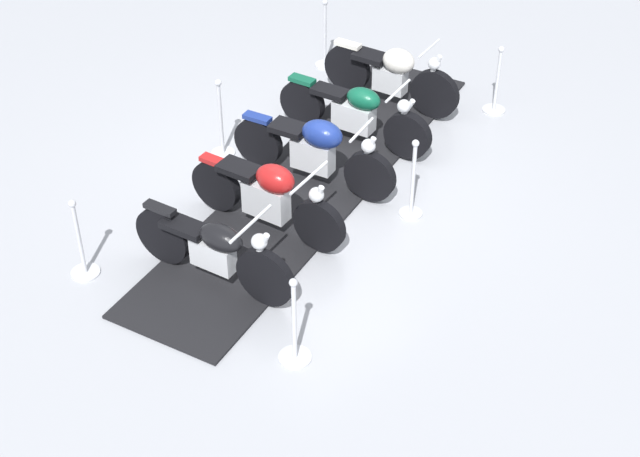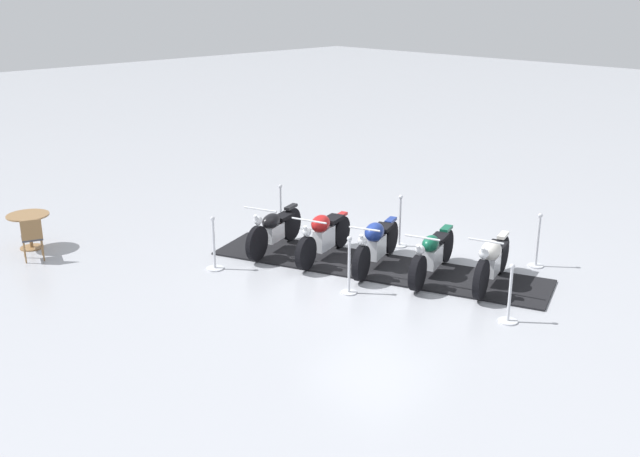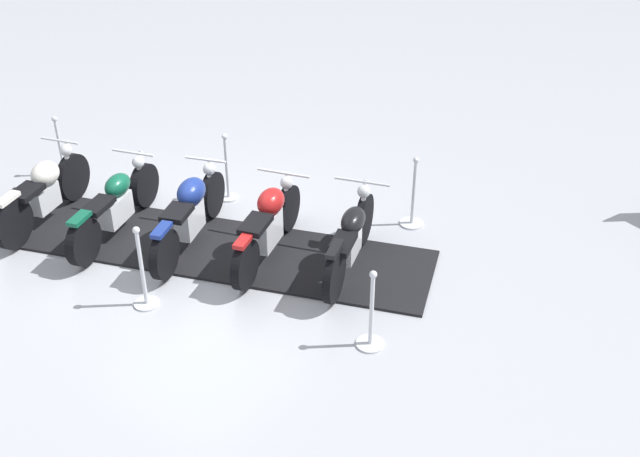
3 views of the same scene
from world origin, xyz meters
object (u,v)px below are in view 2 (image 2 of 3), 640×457
(stanchion_left_front, at_px, (281,215))
(cafe_chair_near_table, at_px, (32,236))
(motorcycle_navy, at_px, (376,243))
(stanchion_left_mid, at_px, (400,229))
(motorcycle_cream, at_px, (492,260))
(stanchion_right_mid, at_px, (349,273))
(stanchion_right_rear, at_px, (509,304))
(stanchion_left_rear, at_px, (537,248))
(stanchion_right_front, at_px, (214,253))
(cafe_table, at_px, (29,223))
(motorcycle_maroon, at_px, (323,235))
(motorcycle_forest, at_px, (432,254))
(motorcycle_black, at_px, (274,229))

(stanchion_left_front, relative_size, cafe_chair_near_table, 1.17)
(motorcycle_navy, distance_m, stanchion_left_mid, 1.45)
(motorcycle_cream, relative_size, cafe_chair_near_table, 2.32)
(stanchion_right_mid, relative_size, stanchion_right_rear, 1.06)
(stanchion_right_rear, relative_size, stanchion_left_rear, 0.93)
(stanchion_right_front, relative_size, stanchion_left_front, 1.04)
(motorcycle_navy, distance_m, cafe_table, 7.34)
(motorcycle_maroon, bearing_deg, stanchion_right_front, -48.17)
(motorcycle_forest, xyz_separation_m, cafe_chair_near_table, (5.02, -6.21, 0.04))
(stanchion_right_rear, relative_size, cafe_table, 1.18)
(motorcycle_cream, relative_size, cafe_table, 2.39)
(motorcycle_black, bearing_deg, motorcycle_cream, 92.07)
(motorcycle_navy, relative_size, stanchion_right_rear, 2.14)
(motorcycle_black, relative_size, motorcycle_navy, 0.93)
(stanchion_right_mid, xyz_separation_m, stanchion_left_front, (-1.61, -3.67, -0.06))
(motorcycle_black, bearing_deg, stanchion_right_rear, 77.10)
(stanchion_right_mid, height_order, stanchion_left_front, stanchion_right_mid)
(stanchion_right_front, bearing_deg, motorcycle_navy, 136.10)
(motorcycle_forest, distance_m, stanchion_left_front, 4.25)
(motorcycle_navy, xyz_separation_m, cafe_chair_near_table, (4.61, -5.15, -0.01))
(motorcycle_black, bearing_deg, stanchion_right_mid, 60.91)
(motorcycle_maroon, height_order, cafe_chair_near_table, motorcycle_maroon)
(motorcycle_forest, bearing_deg, motorcycle_navy, -87.31)
(motorcycle_navy, bearing_deg, stanchion_right_rear, 64.16)
(motorcycle_forest, relative_size, motorcycle_cream, 1.07)
(stanchion_right_front, relative_size, stanchion_left_rear, 0.99)
(motorcycle_forest, distance_m, stanchion_right_rear, 2.22)
(stanchion_right_mid, xyz_separation_m, stanchion_left_rear, (-3.63, 1.69, -0.01))
(stanchion_right_rear, xyz_separation_m, stanchion_left_rear, (-2.62, -0.99, 0.05))
(stanchion_left_mid, height_order, cafe_table, stanchion_left_mid)
(stanchion_left_rear, bearing_deg, stanchion_right_mid, -24.95)
(stanchion_left_front, height_order, cafe_table, stanchion_left_front)
(motorcycle_forest, relative_size, cafe_chair_near_table, 2.49)
(motorcycle_maroon, bearing_deg, motorcycle_black, -86.70)
(stanchion_right_front, bearing_deg, stanchion_left_mid, 155.05)
(motorcycle_black, height_order, motorcycle_forest, motorcycle_black)
(motorcycle_forest, xyz_separation_m, stanchion_right_rear, (0.68, 2.10, -0.15))
(motorcycle_navy, distance_m, stanchion_right_rear, 3.18)
(motorcycle_black, distance_m, stanchion_left_rear, 5.33)
(stanchion_right_rear, relative_size, stanchion_left_front, 0.98)
(motorcycle_forest, height_order, stanchion_left_mid, stanchion_left_mid)
(motorcycle_forest, bearing_deg, stanchion_left_mid, -139.52)
(stanchion_right_mid, distance_m, stanchion_left_front, 4.01)
(stanchion_left_mid, bearing_deg, stanchion_right_front, -24.95)
(motorcycle_cream, distance_m, stanchion_right_mid, 2.65)
(motorcycle_maroon, height_order, stanchion_left_rear, stanchion_left_rear)
(motorcycle_forest, distance_m, motorcycle_cream, 1.13)
(motorcycle_black, xyz_separation_m, motorcycle_maroon, (-0.40, 1.06, 0.02))
(motorcycle_black, xyz_separation_m, cafe_table, (3.54, -3.80, 0.06))
(stanchion_right_front, xyz_separation_m, stanchion_left_front, (-2.62, -0.99, -0.00))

